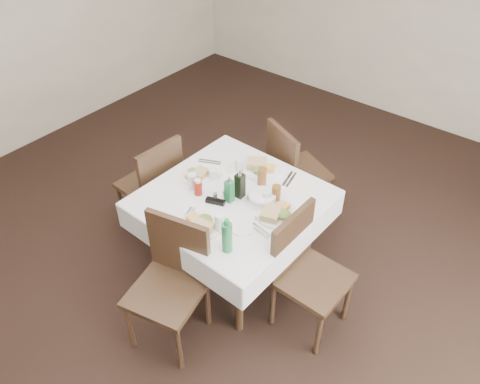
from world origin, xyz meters
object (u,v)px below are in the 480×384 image
(chair_east, at_px, (303,266))
(water_w, at_px, (192,181))
(ketchup_bottle, at_px, (198,187))
(water_s, at_px, (220,222))
(bread_basket, at_px, (262,198))
(oil_cruet_green, at_px, (229,190))
(water_n, at_px, (239,165))
(green_bottle, at_px, (227,237))
(oil_cruet_dark, at_px, (240,185))
(chair_west, at_px, (155,181))
(water_e, at_px, (266,198))
(chair_south, at_px, (172,275))
(coffee_mug, at_px, (214,174))
(dining_table, at_px, (232,205))
(chair_north, at_px, (291,167))

(chair_east, distance_m, water_w, 1.05)
(ketchup_bottle, bearing_deg, water_s, -26.76)
(bread_basket, height_order, oil_cruet_green, oil_cruet_green)
(water_n, distance_m, water_w, 0.41)
(bread_basket, xyz_separation_m, green_bottle, (0.11, -0.54, 0.08))
(chair_east, relative_size, oil_cruet_dark, 3.76)
(chair_west, height_order, water_e, chair_west)
(water_s, bearing_deg, water_e, 79.12)
(water_w, xyz_separation_m, ketchup_bottle, (0.09, -0.03, -0.00))
(water_e, bearing_deg, chair_south, -103.21)
(chair_south, xyz_separation_m, coffee_mug, (-0.31, 0.80, 0.24))
(chair_south, distance_m, oil_cruet_dark, 0.82)
(dining_table, bearing_deg, chair_north, 90.82)
(chair_north, height_order, ketchup_bottle, chair_north)
(chair_south, xyz_separation_m, green_bottle, (0.27, 0.28, 0.32))
(water_s, distance_m, water_w, 0.52)
(dining_table, height_order, bread_basket, bread_basket)
(chair_north, bearing_deg, water_n, -104.62)
(water_w, relative_size, oil_cruet_dark, 0.50)
(water_e, height_order, green_bottle, green_bottle)
(water_e, relative_size, coffee_mug, 0.94)
(dining_table, relative_size, oil_cruet_dark, 4.94)
(water_w, xyz_separation_m, bread_basket, (0.52, 0.20, -0.03))
(ketchup_bottle, distance_m, green_bottle, 0.63)
(bread_basket, relative_size, ketchup_bottle, 1.68)
(chair_north, relative_size, chair_west, 1.00)
(ketchup_bottle, bearing_deg, chair_north, 77.85)
(green_bottle, bearing_deg, water_s, 143.93)
(water_n, height_order, green_bottle, green_bottle)
(chair_west, xyz_separation_m, water_e, (1.07, 0.16, 0.27))
(chair_west, relative_size, water_e, 8.18)
(chair_east, height_order, water_e, chair_east)
(oil_cruet_dark, bearing_deg, water_n, 129.97)
(chair_west, bearing_deg, ketchup_bottle, -7.21)
(chair_north, relative_size, bread_basket, 4.25)
(chair_south, bearing_deg, bread_basket, 79.04)
(chair_south, xyz_separation_m, water_n, (-0.21, 1.00, 0.26))
(chair_east, relative_size, chair_west, 1.01)
(chair_west, bearing_deg, coffee_mug, 14.13)
(water_s, relative_size, ketchup_bottle, 1.10)
(dining_table, bearing_deg, oil_cruet_green, -76.46)
(dining_table, xyz_separation_m, water_s, (0.16, -0.33, 0.16))
(chair_west, relative_size, water_s, 6.45)
(water_e, distance_m, water_w, 0.59)
(green_bottle, bearing_deg, water_n, 123.57)
(ketchup_bottle, relative_size, green_bottle, 0.50)
(green_bottle, bearing_deg, oil_cruet_green, 127.94)
(chair_east, height_order, oil_cruet_green, oil_cruet_green)
(dining_table, distance_m, bread_basket, 0.26)
(water_n, height_order, water_w, water_w)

